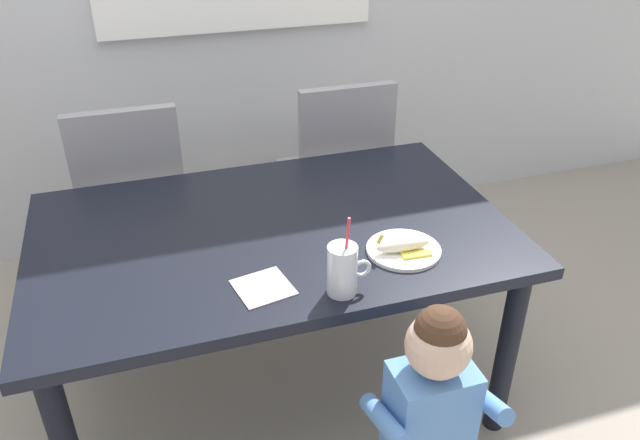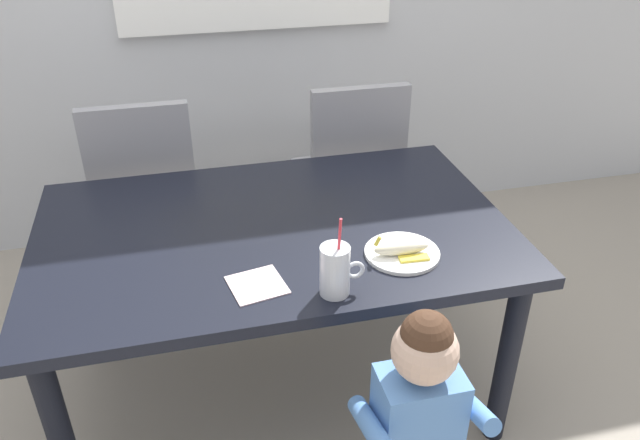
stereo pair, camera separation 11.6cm
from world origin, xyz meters
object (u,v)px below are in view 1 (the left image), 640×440
(dining_chair_left, at_px, (133,196))
(dining_chair_right, at_px, (338,167))
(toddler_standing, at_px, (431,403))
(peeled_banana, at_px, (404,245))
(snack_plate, at_px, (404,250))
(dining_table, at_px, (273,249))
(milk_cup, at_px, (343,272))
(paper_napkin, at_px, (263,287))

(dining_chair_left, height_order, dining_chair_right, same)
(toddler_standing, relative_size, peeled_banana, 4.84)
(dining_chair_left, xyz_separation_m, snack_plate, (0.78, -0.98, 0.19))
(dining_table, relative_size, peeled_banana, 8.91)
(milk_cup, bearing_deg, dining_chair_right, 71.42)
(dining_table, relative_size, milk_cup, 6.13)
(snack_plate, bearing_deg, dining_table, 143.59)
(toddler_standing, xyz_separation_m, milk_cup, (-0.15, 0.28, 0.26))
(dining_chair_left, distance_m, dining_chair_right, 0.91)
(dining_table, height_order, toddler_standing, toddler_standing)
(milk_cup, bearing_deg, dining_chair_left, 115.65)
(dining_table, xyz_separation_m, snack_plate, (0.35, -0.26, 0.09))
(dining_chair_left, relative_size, toddler_standing, 1.15)
(milk_cup, height_order, paper_napkin, milk_cup)
(dining_chair_left, bearing_deg, peeled_banana, 128.13)
(peeled_banana, bearing_deg, milk_cup, -152.95)
(toddler_standing, bearing_deg, dining_chair_right, 81.06)
(paper_napkin, bearing_deg, peeled_banana, 4.98)
(paper_napkin, bearing_deg, toddler_standing, -45.69)
(peeled_banana, bearing_deg, dining_chair_right, 82.41)
(paper_napkin, bearing_deg, snack_plate, 6.43)
(dining_chair_right, xyz_separation_m, toddler_standing, (-0.22, -1.40, -0.02))
(dining_chair_right, bearing_deg, peeled_banana, 82.41)
(peeled_banana, bearing_deg, dining_table, 141.82)
(paper_napkin, bearing_deg, dining_chair_right, 60.52)
(toddler_standing, relative_size, paper_napkin, 5.59)
(toddler_standing, bearing_deg, dining_chair_left, 116.22)
(milk_cup, relative_size, paper_napkin, 1.68)
(milk_cup, bearing_deg, paper_napkin, 157.78)
(dining_chair_right, xyz_separation_m, peeled_banana, (-0.13, -0.99, 0.21))
(dining_chair_left, distance_m, snack_plate, 1.26)
(dining_table, height_order, milk_cup, milk_cup)
(toddler_standing, xyz_separation_m, peeled_banana, (0.09, 0.41, 0.23))
(toddler_standing, bearing_deg, milk_cup, 118.38)
(snack_plate, xyz_separation_m, peeled_banana, (-0.01, -0.01, 0.03))
(snack_plate, distance_m, paper_napkin, 0.46)
(snack_plate, bearing_deg, dining_chair_right, 82.68)
(milk_cup, distance_m, peeled_banana, 0.27)
(dining_chair_left, xyz_separation_m, toddler_standing, (0.69, -1.40, -0.02))
(dining_chair_right, xyz_separation_m, milk_cup, (-0.37, -1.11, 0.25))
(toddler_standing, distance_m, paper_napkin, 0.55)
(dining_chair_left, xyz_separation_m, peeled_banana, (0.78, -0.99, 0.21))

